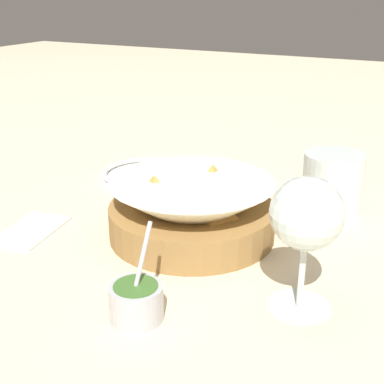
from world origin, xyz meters
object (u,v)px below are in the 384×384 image
(sauce_cup, at_px, (136,300))
(beer_mug, at_px, (333,185))
(side_plate, at_px, (147,174))
(food_basket, at_px, (192,211))
(wine_glass, at_px, (307,218))

(sauce_cup, distance_m, beer_mug, 0.40)
(sauce_cup, xyz_separation_m, side_plate, (0.38, 0.22, -0.01))
(beer_mug, bearing_deg, food_basket, 138.82)
(sauce_cup, bearing_deg, wine_glass, -55.90)
(sauce_cup, bearing_deg, beer_mug, -16.65)
(wine_glass, relative_size, side_plate, 0.90)
(food_basket, relative_size, side_plate, 1.37)
(food_basket, height_order, sauce_cup, sauce_cup)
(food_basket, bearing_deg, wine_glass, -119.48)
(food_basket, height_order, wine_glass, wine_glass)
(food_basket, distance_m, side_plate, 0.25)
(wine_glass, bearing_deg, beer_mug, 6.83)
(side_plate, bearing_deg, wine_glass, -127.21)
(food_basket, bearing_deg, side_plate, 46.14)
(wine_glass, xyz_separation_m, beer_mug, (0.28, 0.03, -0.06))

